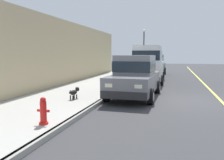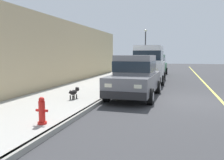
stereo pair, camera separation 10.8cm
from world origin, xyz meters
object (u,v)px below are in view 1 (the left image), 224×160
at_px(street_lamp, 144,45).
at_px(car_green_sedan, 154,65).
at_px(car_white_van, 149,62).
at_px(dog_black, 74,92).
at_px(car_grey_sedan, 135,76).
at_px(fire_hydrant, 43,112).

bearing_deg(street_lamp, car_green_sedan, -65.50).
relative_size(car_white_van, street_lamp, 1.11).
height_order(dog_black, street_lamp, street_lamp).
distance_m(car_grey_sedan, street_lamp, 14.96).
distance_m(car_grey_sedan, car_green_sedan, 11.81).
distance_m(car_grey_sedan, fire_hydrant, 5.52).
bearing_deg(car_grey_sedan, dog_black, -140.47).
xyz_separation_m(car_grey_sedan, car_green_sedan, (-0.12, 11.81, 0.00)).
bearing_deg(dog_black, fire_hydrant, -79.45).
distance_m(car_green_sedan, dog_black, 13.80).
distance_m(dog_black, street_lamp, 16.78).
bearing_deg(car_white_van, street_lamp, 99.29).
bearing_deg(fire_hydrant, car_grey_sedan, 73.46).
relative_size(car_green_sedan, fire_hydrant, 6.43).
xyz_separation_m(car_grey_sedan, fire_hydrant, (-1.56, -5.27, -0.51)).
distance_m(fire_hydrant, street_lamp, 20.17).
height_order(dog_black, fire_hydrant, fire_hydrant).
distance_m(car_grey_sedan, dog_black, 2.91).
bearing_deg(car_white_van, car_green_sedan, 91.06).
relative_size(car_grey_sedan, car_green_sedan, 1.00).
distance_m(car_white_van, car_green_sedan, 5.96).
bearing_deg(car_grey_sedan, street_lamp, 95.67).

